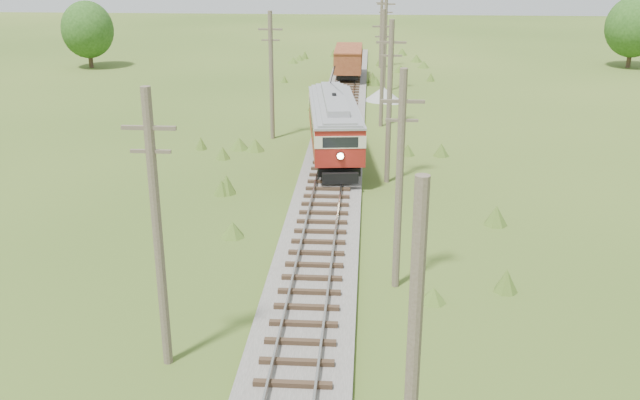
{
  "coord_description": "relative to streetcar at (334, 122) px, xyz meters",
  "views": [
    {
      "loc": [
        2.08,
        -7.5,
        12.82
      ],
      "look_at": [
        0.0,
        22.45,
        1.92
      ],
      "focal_mm": 40.0,
      "sensor_mm": 36.0,
      "label": 1
    }
  ],
  "objects": [
    {
      "name": "railbed_main",
      "position": [
        -0.0,
        -0.68,
        -2.36
      ],
      "size": [
        3.6,
        96.0,
        0.57
      ],
      "color": "#605B54",
      "rests_on": "ground"
    },
    {
      "name": "streetcar",
      "position": [
        0.0,
        0.0,
        0.0
      ],
      "size": [
        4.04,
        12.05,
        5.45
      ],
      "rotation": [
        0.0,
        0.0,
        0.11
      ],
      "color": "black",
      "rests_on": "ground"
    },
    {
      "name": "gondola",
      "position": [
        -0.0,
        27.64,
        -0.58
      ],
      "size": [
        2.6,
        7.92,
        2.63
      ],
      "rotation": [
        0.0,
        0.0,
        0.0
      ],
      "color": "black",
      "rests_on": "ground"
    },
    {
      "name": "gravel_pile",
      "position": [
        3.39,
        18.34,
        -2.01
      ],
      "size": [
        3.2,
        3.4,
        1.16
      ],
      "color": "gray",
      "rests_on": "ground"
    },
    {
      "name": "utility_pole_r_1",
      "position": [
        3.1,
        -29.68,
        1.84
      ],
      "size": [
        0.3,
        0.3,
        8.8
      ],
      "color": "brown",
      "rests_on": "ground"
    },
    {
      "name": "utility_pole_r_2",
      "position": [
        3.3,
        -16.68,
        1.87
      ],
      "size": [
        1.6,
        0.3,
        8.6
      ],
      "color": "brown",
      "rests_on": "ground"
    },
    {
      "name": "utility_pole_r_3",
      "position": [
        3.2,
        -3.68,
        2.07
      ],
      "size": [
        1.6,
        0.3,
        9.0
      ],
      "color": "brown",
      "rests_on": "ground"
    },
    {
      "name": "utility_pole_r_4",
      "position": [
        3.0,
        9.32,
        1.77
      ],
      "size": [
        1.6,
        0.3,
        8.4
      ],
      "color": "brown",
      "rests_on": "ground"
    },
    {
      "name": "utility_pole_r_5",
      "position": [
        3.4,
        22.32,
        2.02
      ],
      "size": [
        1.6,
        0.3,
        8.9
      ],
      "color": "brown",
      "rests_on": "ground"
    },
    {
      "name": "utility_pole_r_6",
      "position": [
        3.2,
        35.32,
        1.92
      ],
      "size": [
        1.6,
        0.3,
        8.7
      ],
      "color": "brown",
      "rests_on": "ground"
    },
    {
      "name": "utility_pole_l_a",
      "position": [
        -4.2,
        -22.68,
        2.07
      ],
      "size": [
        1.6,
        0.3,
        9.0
      ],
      "color": "brown",
      "rests_on": "ground"
    },
    {
      "name": "utility_pole_l_b",
      "position": [
        -4.5,
        5.32,
        1.87
      ],
      "size": [
        1.6,
        0.3,
        8.6
      ],
      "color": "brown",
      "rests_on": "ground"
    },
    {
      "name": "tree_mid_a",
      "position": [
        -28.0,
        33.32,
        1.46
      ],
      "size": [
        5.46,
        5.46,
        7.03
      ],
      "color": "#38281C",
      "rests_on": "ground"
    },
    {
      "name": "tree_mid_b",
      "position": [
        30.0,
        37.32,
        1.77
      ],
      "size": [
        5.88,
        5.88,
        7.57
      ],
      "color": "#38281C",
      "rests_on": "ground"
    }
  ]
}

